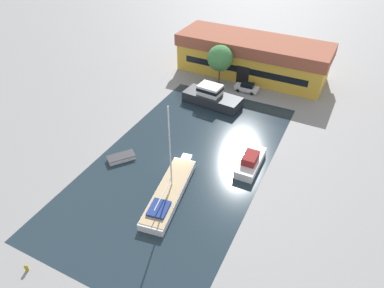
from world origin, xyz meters
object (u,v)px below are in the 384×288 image
Objects in this scene: parked_car at (247,87)px; small_dinghy at (121,158)px; motor_cruiser at (212,97)px; cabin_boat at (250,162)px; warehouse_building at (252,57)px; quay_tree_near_building at (220,58)px; sailboat_moored at (170,191)px.

small_dinghy is (-8.97, -25.84, -0.48)m from parked_car.
cabin_boat is at bearing -133.35° from motor_cruiser.
quay_tree_near_building reaches higher than warehouse_building.
parked_car is at bearing -24.94° from motor_cruiser.
parked_car is 0.41× the size of motor_cruiser.
quay_tree_near_building is at bearing 121.68° from cabin_boat.
quay_tree_near_building is 24.44m from cabin_boat.
small_dinghy is (-3.21, -26.72, -4.59)m from quay_tree_near_building.
warehouse_building is at bearing 12.76° from parked_car.
motor_cruiser is at bearing -98.05° from warehouse_building.
quay_tree_near_building is 1.71× the size of parked_car.
quay_tree_near_building is 27.30m from small_dinghy.
cabin_boat is (16.19, 6.43, 0.46)m from small_dinghy.
parked_car is at bearing -70.57° from small_dinghy.
warehouse_building is 7.66m from quay_tree_near_building.
sailboat_moored is at bearing -127.74° from cabin_boat.
sailboat_moored is 3.40× the size of small_dinghy.
quay_tree_near_building is at bearing 81.05° from parked_car.
motor_cruiser is at bearing 130.40° from cabin_boat.
warehouse_building is 7.36× the size of small_dinghy.
quay_tree_near_building is at bearing -121.72° from warehouse_building.
small_dinghy is 17.43m from cabin_boat.
parked_car is 7.80m from motor_cruiser.
warehouse_building is 14.33m from motor_cruiser.
parked_car is at bearing -8.73° from quay_tree_near_building.
motor_cruiser is at bearing 149.53° from parked_car.
sailboat_moored is 11.65m from cabin_boat.
parked_car is (5.76, -0.88, -4.11)m from quay_tree_near_building.
parked_car is at bearing 81.62° from sailboat_moored.
sailboat_moored is at bearing -78.55° from quay_tree_near_building.
warehouse_building is at bearing -3.89° from motor_cruiser.
sailboat_moored reaches higher than cabin_boat.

